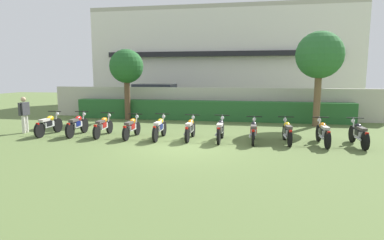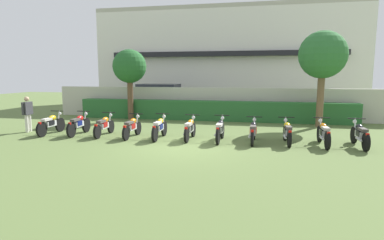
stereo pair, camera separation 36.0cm
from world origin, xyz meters
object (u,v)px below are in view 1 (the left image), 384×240
object	(u,v)px
motorcycle_in_row_2	(103,126)
tree_near_inspector	(126,67)
motorcycle_in_row_6	(221,129)
motorcycle_in_row_7	(254,131)
parked_car	(157,98)
motorcycle_in_row_4	(160,128)
motorcycle_in_row_5	(190,129)
motorcycle_in_row_3	(132,127)
motorcycle_in_row_10	(359,134)
inspector_person	(24,112)
motorcycle_in_row_0	(49,124)
motorcycle_in_row_8	(287,131)
tree_far_side	(320,56)
motorcycle_in_row_9	(323,133)
motorcycle_in_row_1	(77,125)

from	to	relation	value
motorcycle_in_row_2	tree_near_inspector	bearing A→B (deg)	7.06
motorcycle_in_row_6	motorcycle_in_row_7	bearing A→B (deg)	-88.72
parked_car	motorcycle_in_row_6	world-z (taller)	parked_car
parked_car	motorcycle_in_row_4	bearing A→B (deg)	-71.00
parked_car	motorcycle_in_row_2	world-z (taller)	parked_car
tree_near_inspector	motorcycle_in_row_5	distance (m)	7.02
motorcycle_in_row_3	motorcycle_in_row_10	world-z (taller)	motorcycle_in_row_10
inspector_person	motorcycle_in_row_10	bearing A→B (deg)	-0.93
motorcycle_in_row_0	motorcycle_in_row_8	distance (m)	9.75
inspector_person	motorcycle_in_row_3	bearing A→B (deg)	-2.74
tree_far_side	motorcycle_in_row_0	xyz separation A→B (m)	(-11.59, -4.44, -2.97)
motorcycle_in_row_2	motorcycle_in_row_9	size ratio (longest dim) A/B	0.98
motorcycle_in_row_5	motorcycle_in_row_1	bearing A→B (deg)	90.33
motorcycle_in_row_0	motorcycle_in_row_6	size ratio (longest dim) A/B	1.03
parked_car	motorcycle_in_row_4	world-z (taller)	parked_car
motorcycle_in_row_1	motorcycle_in_row_5	xyz separation A→B (m)	(4.83, -0.00, -0.02)
motorcycle_in_row_2	motorcycle_in_row_3	bearing A→B (deg)	-97.50
motorcycle_in_row_7	motorcycle_in_row_8	distance (m)	1.23
motorcycle_in_row_0	parked_car	bearing A→B (deg)	-13.56
motorcycle_in_row_5	motorcycle_in_row_10	bearing A→B (deg)	-90.31
tree_near_inspector	motorcycle_in_row_7	size ratio (longest dim) A/B	2.16
motorcycle_in_row_10	motorcycle_in_row_2	bearing A→B (deg)	88.14
motorcycle_in_row_7	inspector_person	xyz separation A→B (m)	(-9.85, 0.25, 0.49)
motorcycle_in_row_1	motorcycle_in_row_10	world-z (taller)	motorcycle_in_row_1
tree_far_side	motorcycle_in_row_8	xyz separation A→B (m)	(-1.84, -4.34, -2.98)
motorcycle_in_row_7	motorcycle_in_row_8	world-z (taller)	motorcycle_in_row_8
motorcycle_in_row_4	motorcycle_in_row_3	bearing A→B (deg)	88.93
motorcycle_in_row_7	motorcycle_in_row_10	world-z (taller)	motorcycle_in_row_10
parked_car	motorcycle_in_row_0	size ratio (longest dim) A/B	2.40
motorcycle_in_row_2	tree_far_side	bearing A→B (deg)	-67.44
motorcycle_in_row_4	motorcycle_in_row_0	bearing A→B (deg)	89.60
motorcycle_in_row_1	motorcycle_in_row_5	size ratio (longest dim) A/B	1.05
motorcycle_in_row_10	motorcycle_in_row_9	bearing A→B (deg)	89.77
motorcycle_in_row_6	motorcycle_in_row_7	world-z (taller)	motorcycle_in_row_6
tree_far_side	motorcycle_in_row_1	distance (m)	11.60
tree_far_side	motorcycle_in_row_1	xyz separation A→B (m)	(-10.35, -4.32, -2.97)
tree_near_inspector	inspector_person	xyz separation A→B (m)	(-2.92, -4.65, -2.00)
motorcycle_in_row_6	motorcycle_in_row_8	distance (m)	2.48
parked_car	motorcycle_in_row_8	distance (m)	11.77
motorcycle_in_row_1	motorcycle_in_row_4	distance (m)	3.61
motorcycle_in_row_8	motorcycle_in_row_9	world-z (taller)	motorcycle_in_row_9
motorcycle_in_row_4	tree_near_inspector	bearing A→B (deg)	32.89
motorcycle_in_row_1	motorcycle_in_row_10	distance (m)	10.97
inspector_person	parked_car	bearing A→B (deg)	68.63
motorcycle_in_row_9	motorcycle_in_row_3	bearing A→B (deg)	88.39
parked_car	motorcycle_in_row_10	distance (m)	13.53
motorcycle_in_row_2	parked_car	bearing A→B (deg)	-0.56
tree_far_side	motorcycle_in_row_4	size ratio (longest dim) A/B	2.44
parked_car	motorcycle_in_row_6	distance (m)	10.40
motorcycle_in_row_0	motorcycle_in_row_3	bearing A→B (deg)	-89.94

